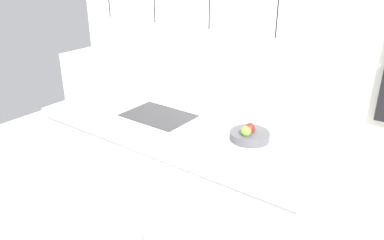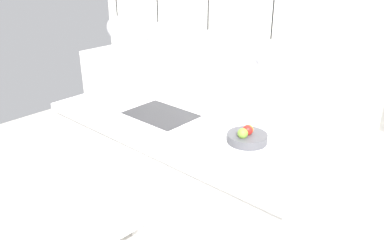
# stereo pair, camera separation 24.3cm
# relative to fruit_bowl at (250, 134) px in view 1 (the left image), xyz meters

# --- Properties ---
(floor) EXTENTS (6.60, 6.60, 0.00)m
(floor) POSITION_rel_fruit_bowl_xyz_m (-0.57, -0.05, -0.98)
(floor) COLOR #BCB7AD
(floor) RESTS_ON ground
(back_wall) EXTENTS (6.00, 0.10, 2.60)m
(back_wall) POSITION_rel_fruit_bowl_xyz_m (-0.57, 1.60, 0.32)
(back_wall) COLOR silver
(back_wall) RESTS_ON ground
(kitchen_island) EXTENTS (2.34, 0.94, 0.93)m
(kitchen_island) POSITION_rel_fruit_bowl_xyz_m (-0.57, -0.05, -0.51)
(kitchen_island) COLOR white
(kitchen_island) RESTS_ON ground
(sink_basin) EXTENTS (0.56, 0.40, 0.02)m
(sink_basin) POSITION_rel_fruit_bowl_xyz_m (-0.82, -0.05, -0.05)
(sink_basin) COLOR #2D2D30
(sink_basin) RESTS_ON kitchen_island
(faucet) EXTENTS (0.02, 0.17, 0.22)m
(faucet) POSITION_rel_fruit_bowl_xyz_m (-0.82, 0.16, 0.10)
(faucet) COLOR silver
(faucet) RESTS_ON kitchen_island
(fruit_bowl) EXTENTS (0.29, 0.29, 0.12)m
(fruit_bowl) POSITION_rel_fruit_bowl_xyz_m (0.00, 0.00, 0.00)
(fruit_bowl) COLOR #4C4C51
(fruit_bowl) RESTS_ON kitchen_island
(side_counter) EXTENTS (1.10, 0.60, 0.87)m
(side_counter) POSITION_rel_fruit_bowl_xyz_m (-2.97, 1.23, -0.54)
(side_counter) COLOR white
(side_counter) RESTS_ON ground
(chair_near) EXTENTS (0.46, 0.45, 0.88)m
(chair_near) POSITION_rel_fruit_bowl_xyz_m (-0.59, -0.93, -0.47)
(chair_near) COLOR white
(chair_near) RESTS_ON ground
(pendant_light_left) EXTENTS (0.19, 0.19, 0.79)m
(pendant_light_left) POSITION_rel_fruit_bowl_xyz_m (-1.30, -0.05, 0.62)
(pendant_light_left) COLOR silver
(pendant_light_center_left) EXTENTS (0.19, 0.19, 0.79)m
(pendant_light_center_left) POSITION_rel_fruit_bowl_xyz_m (-0.81, -0.05, 0.62)
(pendant_light_center_left) COLOR silver
(pendant_light_center_right) EXTENTS (0.19, 0.19, 0.79)m
(pendant_light_center_right) POSITION_rel_fruit_bowl_xyz_m (-0.33, -0.05, 0.62)
(pendant_light_center_right) COLOR silver
(pendant_light_right) EXTENTS (0.19, 0.19, 0.79)m
(pendant_light_right) POSITION_rel_fruit_bowl_xyz_m (0.16, -0.05, 0.62)
(pendant_light_right) COLOR silver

